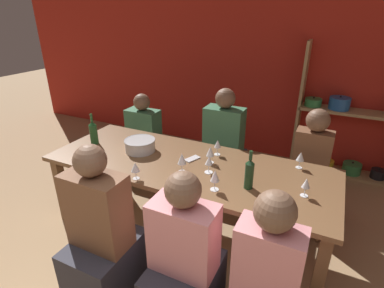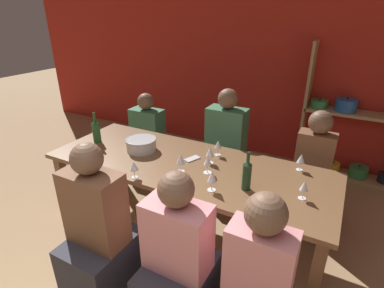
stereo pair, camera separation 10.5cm
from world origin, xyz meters
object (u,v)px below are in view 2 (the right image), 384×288
(dining_table, at_px, (187,171))
(wine_glass_red_c, at_px, (212,177))
(wine_glass_red_d, at_px, (181,159))
(wine_glass_white_d, at_px, (134,166))
(cell_phone, at_px, (192,159))
(person_near_c, at_px, (178,267))
(wine_glass_white_a, at_px, (304,186))
(person_far_b, at_px, (149,145))
(mixing_bowl, at_px, (141,144))
(person_far_a, at_px, (225,157))
(wine_glass_red_b, at_px, (218,145))
(wine_glass_red_a, at_px, (301,159))
(wine_bottle_green, at_px, (96,131))
(person_near_b, at_px, (99,237))
(wine_glass_white_b, at_px, (208,162))
(shelf_unit, at_px, (352,133))
(person_far_c, at_px, (310,180))
(wine_bottle_dark, at_px, (247,175))
(wine_glass_white_c, at_px, (210,152))

(dining_table, height_order, wine_glass_red_c, wine_glass_red_c)
(wine_glass_red_d, xyz_separation_m, wine_glass_white_d, (-0.29, -0.26, -0.02))
(cell_phone, bearing_deg, person_near_c, -67.49)
(wine_glass_white_a, relative_size, person_far_b, 0.14)
(wine_glass_red_d, distance_m, cell_phone, 0.28)
(mixing_bowl, xyz_separation_m, person_far_a, (0.59, 0.77, -0.35))
(wine_glass_red_b, height_order, person_far_b, person_far_b)
(mixing_bowl, distance_m, wine_glass_red_a, 1.49)
(wine_bottle_green, height_order, wine_glass_red_a, wine_bottle_green)
(wine_glass_red_b, xyz_separation_m, wine_glass_white_d, (-0.44, -0.71, -0.00))
(cell_phone, bearing_deg, person_near_b, -106.71)
(dining_table, height_order, person_near_c, person_near_c)
(wine_glass_white_b, relative_size, person_far_b, 0.14)
(wine_glass_red_d, relative_size, wine_glass_white_d, 1.21)
(wine_glass_white_a, distance_m, wine_glass_red_b, 0.91)
(mixing_bowl, bearing_deg, wine_bottle_green, -173.83)
(wine_bottle_green, relative_size, wine_glass_white_d, 2.18)
(shelf_unit, height_order, person_far_c, shelf_unit)
(shelf_unit, height_order, wine_glass_red_d, shelf_unit)
(person_far_a, bearing_deg, wine_glass_white_d, 75.75)
(wine_bottle_green, relative_size, wine_bottle_dark, 1.01)
(dining_table, bearing_deg, wine_bottle_dark, -14.43)
(mixing_bowl, distance_m, person_near_c, 1.30)
(wine_glass_red_d, relative_size, person_near_b, 0.15)
(dining_table, bearing_deg, wine_glass_red_a, 20.88)
(wine_glass_red_c, height_order, person_far_a, person_far_a)
(wine_glass_white_a, height_order, wine_glass_white_d, wine_glass_white_a)
(wine_bottle_dark, height_order, person_far_a, person_far_a)
(wine_glass_red_d, xyz_separation_m, person_near_b, (-0.31, -0.70, -0.43))
(wine_glass_white_b, distance_m, person_far_a, 0.97)
(cell_phone, bearing_deg, wine_glass_red_b, 48.08)
(wine_bottle_green, bearing_deg, wine_glass_white_a, -1.66)
(person_far_c, bearing_deg, wine_glass_white_c, 38.59)
(wine_bottle_green, xyz_separation_m, person_near_c, (1.44, -0.78, -0.45))
(mixing_bowl, relative_size, wine_glass_red_d, 1.70)
(mixing_bowl, distance_m, wine_bottle_green, 0.54)
(wine_glass_red_a, distance_m, person_near_c, 1.35)
(person_far_a, height_order, person_far_c, person_far_a)
(mixing_bowl, bearing_deg, wine_glass_red_c, -19.86)
(wine_bottle_green, bearing_deg, wine_bottle_dark, -4.56)
(wine_glass_white_a, bearing_deg, wine_glass_white_b, 179.02)
(wine_glass_red_a, bearing_deg, wine_glass_white_b, -148.19)
(wine_glass_white_c, height_order, person_far_b, person_far_b)
(wine_glass_red_c, relative_size, person_far_a, 0.14)
(dining_table, xyz_separation_m, mixing_bowl, (-0.53, 0.03, 0.14))
(wine_glass_red_b, distance_m, wine_glass_white_c, 0.18)
(dining_table, distance_m, wine_glass_white_b, 0.31)
(wine_glass_red_d, relative_size, person_far_c, 0.15)
(wine_glass_red_b, relative_size, wine_glass_white_c, 0.96)
(wine_glass_white_a, height_order, wine_glass_red_b, wine_glass_red_b)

